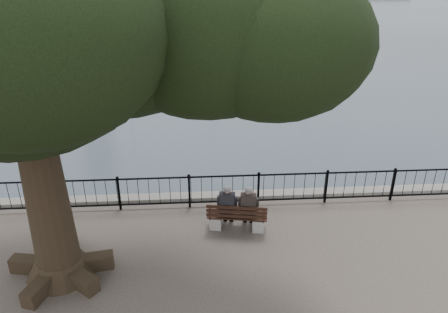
{
  "coord_description": "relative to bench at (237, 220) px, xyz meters",
  "views": [
    {
      "loc": [
        -0.71,
        -8.43,
        6.82
      ],
      "look_at": [
        0.0,
        2.5,
        1.6
      ],
      "focal_mm": 35.0,
      "sensor_mm": 36.0,
      "label": 1
    }
  ],
  "objects": [
    {
      "name": "sailboat_d",
      "position": [
        11.32,
        25.29,
        -0.99
      ],
      "size": [
        2.88,
        5.22,
        9.63
      ],
      "color": "white",
      "rests_on": "ground"
    },
    {
      "name": "sailboat_a",
      "position": [
        -6.66,
        16.78,
        -0.97
      ],
      "size": [
        2.88,
        5.77,
        11.21
      ],
      "color": "white",
      "rests_on": "ground"
    },
    {
      "name": "sailboat_c",
      "position": [
        6.86,
        19.35,
        -0.99
      ],
      "size": [
        2.64,
        4.89,
        9.36
      ],
      "color": "white",
      "rests_on": "ground"
    },
    {
      "name": "sailboat_b",
      "position": [
        -5.2,
        17.1,
        -0.98
      ],
      "size": [
        2.28,
        5.37,
        10.28
      ],
      "color": "white",
      "rests_on": "ground"
    },
    {
      "name": "sailboat_f",
      "position": [
        0.42,
        31.08,
        -0.97
      ],
      "size": [
        2.58,
        5.47,
        10.64
      ],
      "color": "white",
      "rests_on": "ground"
    },
    {
      "name": "person_left",
      "position": [
        -0.24,
        0.13,
        0.32
      ],
      "size": [
        0.44,
        0.7,
        1.33
      ],
      "color": "black",
      "rests_on": "ground"
    },
    {
      "name": "sailboat_h",
      "position": [
        -5.42,
        40.66,
        -0.97
      ],
      "size": [
        2.7,
        4.81,
        10.25
      ],
      "color": "white",
      "rests_on": "ground"
    },
    {
      "name": "sailboat_i",
      "position": [
        -3.15,
        39.35,
        -0.99
      ],
      "size": [
        2.59,
        5.61,
        9.85
      ],
      "color": "white",
      "rests_on": "ground"
    },
    {
      "name": "bench",
      "position": [
        0.0,
        0.0,
        0.0
      ],
      "size": [
        1.64,
        0.73,
        0.84
      ],
      "color": "gray",
      "rests_on": "ground"
    },
    {
      "name": "tree",
      "position": [
        -3.41,
        -1.4,
        5.41
      ],
      "size": [
        10.61,
        7.41,
        8.66
      ],
      "color": "black",
      "rests_on": "ground"
    },
    {
      "name": "railing",
      "position": [
        -0.27,
        1.19,
        0.27
      ],
      "size": [
        22.06,
        0.06,
        1.0
      ],
      "color": "black",
      "rests_on": "ground"
    },
    {
      "name": "harbor",
      "position": [
        -0.27,
        1.69,
        -0.79
      ],
      "size": [
        260.0,
        260.0,
        1.2
      ],
      "color": "slate",
      "rests_on": "ground"
    },
    {
      "name": "person_right",
      "position": [
        0.3,
        0.04,
        0.32
      ],
      "size": [
        0.44,
        0.7,
        1.33
      ],
      "color": "black",
      "rests_on": "ground"
    },
    {
      "name": "sailboat_e",
      "position": [
        -11.23,
        31.25,
        -0.91
      ],
      "size": [
        1.78,
        5.98,
        13.64
      ],
      "color": "white",
      "rests_on": "ground"
    },
    {
      "name": "sailboat_g",
      "position": [
        10.08,
        32.45,
        -0.97
      ],
      "size": [
        1.98,
        5.88,
        11.14
      ],
      "color": "white",
      "rests_on": "ground"
    }
  ]
}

